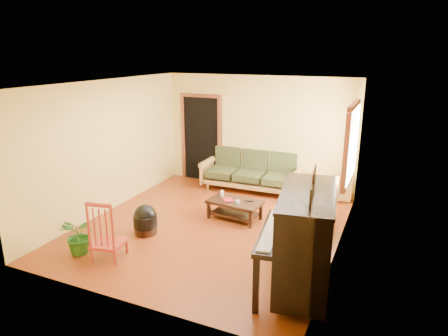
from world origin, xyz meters
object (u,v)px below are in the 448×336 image
at_px(ceramic_crock, 336,194).
at_px(sofa, 251,170).
at_px(armchair, 312,204).
at_px(piano, 305,242).
at_px(footstool, 145,223).
at_px(coffee_table, 235,210).
at_px(red_chair, 108,229).
at_px(potted_plant, 80,236).

bearing_deg(ceramic_crock, sofa, -175.66).
relative_size(armchair, piano, 0.59).
bearing_deg(footstool, coffee_table, 45.90).
relative_size(coffee_table, red_chair, 1.03).
distance_m(armchair, footstool, 3.00).
distance_m(armchair, piano, 2.00).
relative_size(footstool, ceramic_crock, 1.62).
bearing_deg(ceramic_crock, red_chair, -125.34).
relative_size(footstool, red_chair, 0.43).
bearing_deg(ceramic_crock, coffee_table, -131.63).
height_order(coffee_table, footstool, footstool).
xyz_separation_m(armchair, ceramic_crock, (0.18, 1.65, -0.34)).
xyz_separation_m(piano, potted_plant, (-3.46, -0.47, -0.39)).
xyz_separation_m(sofa, armchair, (1.74, -1.51, -0.02)).
bearing_deg(coffee_table, potted_plant, -127.19).
xyz_separation_m(coffee_table, piano, (1.74, -1.80, 0.52)).
distance_m(coffee_table, potted_plant, 2.84).
bearing_deg(ceramic_crock, footstool, -132.65).
height_order(piano, red_chair, piano).
distance_m(sofa, coffee_table, 1.73).
bearing_deg(red_chair, footstool, 77.65).
xyz_separation_m(coffee_table, armchair, (1.44, 0.17, 0.28)).
xyz_separation_m(sofa, footstool, (-0.90, -2.91, -0.28)).
distance_m(coffee_table, armchair, 1.48).
distance_m(footstool, potted_plant, 1.16).
xyz_separation_m(ceramic_crock, potted_plant, (-3.33, -4.08, 0.18)).
bearing_deg(piano, potted_plant, 178.80).
bearing_deg(sofa, coffee_table, -81.48).
xyz_separation_m(piano, red_chair, (-2.96, -0.38, -0.21)).
bearing_deg(coffee_table, sofa, 99.97).
bearing_deg(sofa, armchair, -42.44).
distance_m(sofa, armchair, 2.30).
height_order(piano, footstool, piano).
bearing_deg(coffee_table, footstool, -134.10).
relative_size(piano, potted_plant, 2.57).
bearing_deg(armchair, potted_plant, -146.69).
bearing_deg(sofa, ceramic_crock, 2.89).
xyz_separation_m(footstool, red_chair, (-0.02, -0.95, 0.29)).
bearing_deg(ceramic_crock, potted_plant, -129.24).
distance_m(coffee_table, ceramic_crock, 2.43).
xyz_separation_m(footstool, potted_plant, (-0.52, -1.03, 0.11)).
xyz_separation_m(sofa, ceramic_crock, (1.91, 0.14, -0.36)).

